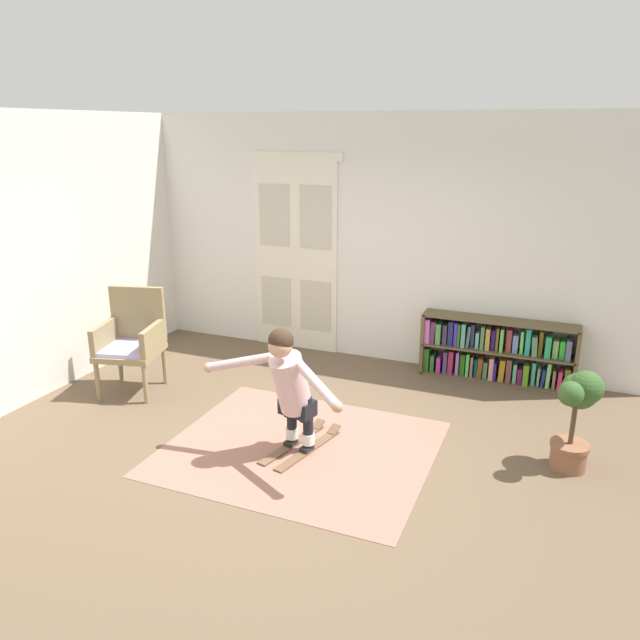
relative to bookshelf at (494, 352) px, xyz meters
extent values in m
plane|color=brown|center=(-1.39, -2.39, -0.33)|extent=(7.20, 7.20, 0.00)
cube|color=silver|center=(-1.39, 0.21, 1.12)|extent=(6.00, 0.10, 2.90)
cube|color=silver|center=(-4.39, -1.99, 1.12)|extent=(0.10, 6.00, 2.90)
cube|color=silver|center=(-2.76, 0.15, 0.84)|extent=(0.55, 0.04, 2.35)
cube|color=beige|center=(-2.76, 0.13, 1.36)|extent=(0.41, 0.01, 0.76)
cube|color=beige|center=(-2.76, 0.13, 0.25)|extent=(0.41, 0.01, 0.64)
cube|color=silver|center=(-2.21, 0.15, 0.84)|extent=(0.55, 0.04, 2.35)
cube|color=beige|center=(-2.21, 0.13, 1.36)|extent=(0.41, 0.01, 0.76)
cube|color=beige|center=(-2.21, 0.13, 0.25)|extent=(0.41, 0.01, 0.64)
cube|color=silver|center=(-2.49, 0.15, 2.07)|extent=(1.22, 0.04, 0.10)
cube|color=#986657|center=(-1.36, -2.25, -0.33)|extent=(2.30, 1.98, 0.01)
cube|color=brown|center=(-0.78, 0.00, 0.02)|extent=(0.04, 0.30, 0.71)
cube|color=brown|center=(0.86, 0.00, 0.02)|extent=(0.04, 0.30, 0.71)
cube|color=brown|center=(0.04, 0.00, -0.32)|extent=(1.64, 0.30, 0.02)
cube|color=brown|center=(0.04, 0.00, 0.02)|extent=(1.64, 0.30, 0.02)
cube|color=brown|center=(0.04, 0.00, 0.37)|extent=(1.64, 0.30, 0.02)
cube|color=#367023|center=(-0.73, 0.00, -0.18)|extent=(0.06, 0.19, 0.27)
cube|color=#2A652B|center=(-0.66, 0.00, -0.21)|extent=(0.04, 0.21, 0.20)
cube|color=#A12F8D|center=(-0.59, -0.01, -0.22)|extent=(0.04, 0.22, 0.19)
cube|color=#483A66|center=(-0.52, 0.01, -0.18)|extent=(0.05, 0.22, 0.26)
cube|color=#8C254B|center=(-0.45, -0.01, -0.17)|extent=(0.06, 0.21, 0.28)
cube|color=#9D67C2|center=(-0.38, 0.02, -0.18)|extent=(0.03, 0.22, 0.27)
cube|color=#2A6617|center=(-0.32, 0.01, -0.19)|extent=(0.05, 0.15, 0.25)
cube|color=#50D45F|center=(-0.27, 0.02, -0.18)|extent=(0.03, 0.20, 0.26)
cube|color=#8D6152|center=(-0.22, 0.00, -0.19)|extent=(0.03, 0.20, 0.24)
cube|color=#10646A|center=(-0.17, 0.01, -0.21)|extent=(0.03, 0.15, 0.21)
cube|color=brown|center=(-0.13, 0.02, -0.20)|extent=(0.06, 0.22, 0.24)
cube|color=#467A4A|center=(-0.07, 0.00, -0.22)|extent=(0.05, 0.15, 0.19)
cube|color=tan|center=(0.00, 0.01, -0.19)|extent=(0.05, 0.20, 0.25)
cube|color=navy|center=(0.04, -0.01, -0.21)|extent=(0.03, 0.20, 0.21)
cube|color=#B28421|center=(0.11, 0.00, -0.19)|extent=(0.07, 0.17, 0.25)
cube|color=brown|center=(0.19, 0.00, -0.18)|extent=(0.06, 0.23, 0.28)
cube|color=#65D297|center=(0.25, 0.01, -0.20)|extent=(0.04, 0.20, 0.22)
cube|color=#611752|center=(0.31, 0.00, -0.22)|extent=(0.05, 0.22, 0.18)
cube|color=#538E1D|center=(0.37, -0.01, -0.19)|extent=(0.06, 0.22, 0.24)
cube|color=teal|center=(0.44, 0.00, -0.18)|extent=(0.04, 0.14, 0.26)
cube|color=#6EAA8D|center=(0.50, 0.02, -0.21)|extent=(0.03, 0.15, 0.20)
cube|color=navy|center=(0.55, 0.00, -0.21)|extent=(0.05, 0.17, 0.20)
cube|color=#6ABC63|center=(0.60, -0.01, -0.17)|extent=(0.05, 0.16, 0.29)
cube|color=olive|center=(0.66, 0.01, -0.21)|extent=(0.03, 0.17, 0.21)
cube|color=#C62A5F|center=(0.72, 0.00, -0.21)|extent=(0.05, 0.20, 0.21)
cube|color=#535714|center=(0.79, -0.01, -0.19)|extent=(0.06, 0.23, 0.26)
cube|color=#D666C6|center=(-0.74, -0.01, 0.17)|extent=(0.05, 0.23, 0.28)
cube|color=#512748|center=(-0.67, -0.01, 0.16)|extent=(0.07, 0.21, 0.27)
cube|color=#478842|center=(-0.61, -0.01, 0.15)|extent=(0.05, 0.22, 0.24)
cube|color=#3B3553|center=(-0.54, 0.01, 0.15)|extent=(0.05, 0.18, 0.23)
cube|color=navy|center=(-0.48, -0.01, 0.18)|extent=(0.05, 0.18, 0.28)
cube|color=#4327CB|center=(-0.42, 0.01, 0.17)|extent=(0.03, 0.22, 0.28)
cube|color=#26761E|center=(-0.38, -0.01, 0.17)|extent=(0.03, 0.18, 0.27)
cube|color=#53908A|center=(-0.33, -0.01, 0.17)|extent=(0.04, 0.21, 0.28)
cube|color=#3B6661|center=(-0.28, 0.01, 0.16)|extent=(0.05, 0.23, 0.25)
cube|color=#3A335C|center=(-0.24, 0.01, 0.17)|extent=(0.04, 0.15, 0.27)
cube|color=#67BAB2|center=(-0.18, 0.02, 0.12)|extent=(0.04, 0.19, 0.18)
cube|color=#497244|center=(-0.12, -0.01, 0.17)|extent=(0.04, 0.22, 0.27)
cube|color=#AE8E3B|center=(-0.07, -0.01, 0.16)|extent=(0.05, 0.19, 0.25)
cube|color=navy|center=(-0.01, 0.02, 0.15)|extent=(0.05, 0.18, 0.23)
cube|color=brown|center=(0.04, 0.01, 0.17)|extent=(0.03, 0.24, 0.27)
cube|color=#59B14C|center=(0.08, -0.01, 0.17)|extent=(0.03, 0.21, 0.27)
cube|color=brown|center=(0.16, 0.01, 0.16)|extent=(0.06, 0.16, 0.26)
cube|color=#647CB7|center=(0.23, 0.00, 0.13)|extent=(0.06, 0.14, 0.20)
cube|color=#56D059|center=(0.29, 0.01, 0.16)|extent=(0.04, 0.15, 0.25)
cube|color=teal|center=(0.36, -0.01, 0.18)|extent=(0.05, 0.16, 0.29)
cube|color=#4C7559|center=(0.43, 0.00, 0.15)|extent=(0.07, 0.24, 0.23)
cube|color=brown|center=(0.49, 0.00, 0.18)|extent=(0.04, 0.16, 0.29)
cube|color=#22935C|center=(0.56, -0.01, 0.16)|extent=(0.06, 0.23, 0.25)
cube|color=#74B25C|center=(0.64, 0.01, 0.13)|extent=(0.06, 0.16, 0.20)
cube|color=green|center=(0.71, 0.02, 0.13)|extent=(0.05, 0.16, 0.20)
cube|color=#495971|center=(0.77, -0.02, 0.15)|extent=(0.06, 0.21, 0.23)
cylinder|color=#8C7A54|center=(-3.72, -2.12, -0.12)|extent=(0.06, 0.06, 0.42)
cylinder|color=#8C7A54|center=(-3.21, -2.00, -0.12)|extent=(0.06, 0.06, 0.42)
cylinder|color=#8C7A54|center=(-3.84, -1.62, -0.12)|extent=(0.06, 0.06, 0.42)
cylinder|color=#8C7A54|center=(-3.34, -1.49, -0.12)|extent=(0.06, 0.06, 0.42)
cube|color=#8C7A54|center=(-3.53, -1.81, 0.12)|extent=(0.73, 0.73, 0.06)
cube|color=#B6AAE3|center=(-3.53, -1.81, 0.17)|extent=(0.66, 0.66, 0.04)
cube|color=#8C7A54|center=(-3.59, -1.55, 0.47)|extent=(0.60, 0.20, 0.60)
cube|color=#8C7A54|center=(-3.79, -1.87, 0.29)|extent=(0.20, 0.56, 0.28)
cube|color=#8C7A54|center=(-3.27, -1.74, 0.29)|extent=(0.20, 0.56, 0.28)
cylinder|color=brown|center=(0.84, -1.69, -0.22)|extent=(0.29, 0.29, 0.23)
cylinder|color=brown|center=(0.84, -1.69, -0.12)|extent=(0.32, 0.32, 0.04)
cylinder|color=#4C3823|center=(0.84, -1.69, 0.08)|extent=(0.04, 0.04, 0.36)
sphere|color=#325425|center=(0.90, -1.63, 0.38)|extent=(0.28, 0.28, 0.28)
sphere|color=#325425|center=(0.86, -1.60, 0.33)|extent=(0.30, 0.30, 0.30)
sphere|color=#325425|center=(0.79, -1.82, 0.39)|extent=(0.20, 0.20, 0.20)
cube|color=brown|center=(-1.45, -2.23, -0.32)|extent=(0.28, 0.86, 0.01)
cube|color=brown|center=(-1.36, -1.84, -0.29)|extent=(0.11, 0.13, 0.06)
cube|color=black|center=(-1.45, -2.25, -0.30)|extent=(0.11, 0.14, 0.04)
cube|color=brown|center=(-1.27, -2.27, -0.32)|extent=(0.28, 0.86, 0.01)
cube|color=brown|center=(-1.18, -1.88, -0.29)|extent=(0.11, 0.13, 0.06)
cube|color=black|center=(-1.28, -2.29, -0.30)|extent=(0.11, 0.14, 0.04)
cylinder|color=white|center=(-1.45, -2.23, -0.21)|extent=(0.13, 0.13, 0.10)
cylinder|color=black|center=(-1.45, -2.23, -0.01)|extent=(0.11, 0.11, 0.30)
cylinder|color=black|center=(-1.46, -2.26, 0.09)|extent=(0.13, 0.13, 0.22)
cylinder|color=white|center=(-1.27, -2.27, -0.21)|extent=(0.13, 0.13, 0.10)
cylinder|color=black|center=(-1.27, -2.27, -0.01)|extent=(0.11, 0.11, 0.30)
cylinder|color=black|center=(-1.28, -2.30, 0.09)|extent=(0.13, 0.13, 0.22)
cube|color=black|center=(-1.37, -2.28, 0.08)|extent=(0.33, 0.24, 0.14)
cylinder|color=beige|center=(-1.39, -2.35, 0.33)|extent=(0.37, 0.48, 0.58)
sphere|color=tan|center=(-1.42, -2.49, 0.71)|extent=(0.24, 0.24, 0.20)
sphere|color=#382619|center=(-1.42, -2.48, 0.75)|extent=(0.25, 0.25, 0.21)
cylinder|color=beige|center=(-1.83, -2.44, 0.49)|extent=(0.59, 0.18, 0.22)
sphere|color=tan|center=(-2.11, -2.49, 0.42)|extent=(0.11, 0.11, 0.09)
cylinder|color=beige|center=(-1.03, -2.63, 0.49)|extent=(0.52, 0.41, 0.22)
sphere|color=tan|center=(-0.81, -2.80, 0.42)|extent=(0.11, 0.11, 0.09)
camera|label=1|loc=(0.65, -6.66, 2.39)|focal=34.40mm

